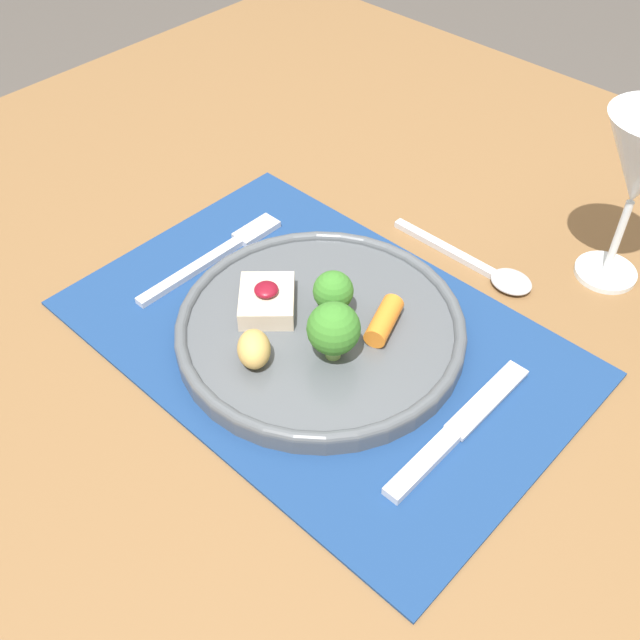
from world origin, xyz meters
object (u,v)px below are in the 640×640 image
Objects in this scene: dinner_plate at (319,325)px; spoon at (490,271)px; fork at (221,253)px; knife at (450,436)px.

spoon is at bearing 70.49° from dinner_plate.
dinner_plate reaches higher than fork.
fork is 0.32m from knife.
fork is 1.09× the size of spoon.
knife is at bearing -3.24° from fork.
dinner_plate is 0.16m from fork.
spoon is (-0.10, 0.20, -0.00)m from knife.
knife is 0.22m from spoon.
dinner_plate reaches higher than knife.
fork is 1.00× the size of knife.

